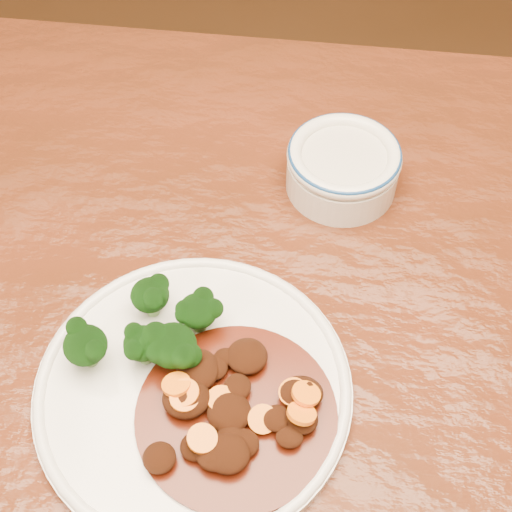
{
  "coord_description": "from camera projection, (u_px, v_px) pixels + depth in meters",
  "views": [
    {
      "loc": [
        -0.01,
        -0.36,
        1.35
      ],
      "look_at": [
        -0.03,
        0.07,
        0.77
      ],
      "focal_mm": 50.0,
      "sensor_mm": 36.0,
      "label": 1
    }
  ],
  "objects": [
    {
      "name": "dip_bowl",
      "position": [
        343.0,
        166.0,
        0.79
      ],
      "size": [
        0.13,
        0.13,
        0.06
      ],
      "rotation": [
        0.0,
        0.0,
        0.21
      ],
      "color": "silver",
      "rests_on": "dining_table"
    },
    {
      "name": "mince_stew",
      "position": [
        232.0,
        410.0,
        0.62
      ],
      "size": [
        0.18,
        0.18,
        0.03
      ],
      "color": "#4F1708",
      "rests_on": "dinner_plate"
    },
    {
      "name": "dining_table",
      "position": [
        280.0,
        363.0,
        0.77
      ],
      "size": [
        1.57,
        1.03,
        0.75
      ],
      "rotation": [
        0.0,
        0.0,
        -0.09
      ],
      "color": "#54200E",
      "rests_on": "ground"
    },
    {
      "name": "broccoli_florets",
      "position": [
        150.0,
        331.0,
        0.65
      ],
      "size": [
        0.14,
        0.1,
        0.05
      ],
      "color": "#69934C",
      "rests_on": "dinner_plate"
    },
    {
      "name": "dinner_plate",
      "position": [
        193.0,
        388.0,
        0.65
      ],
      "size": [
        0.29,
        0.29,
        0.02
      ],
      "rotation": [
        0.0,
        0.0,
        0.07
      ],
      "color": "white",
      "rests_on": "dining_table"
    }
  ]
}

